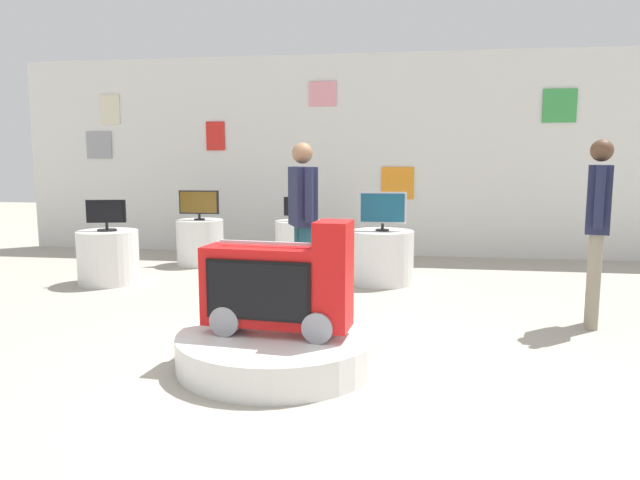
{
  "coord_description": "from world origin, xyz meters",
  "views": [
    {
      "loc": [
        0.66,
        -4.13,
        1.56
      ],
      "look_at": [
        -0.1,
        0.86,
        0.86
      ],
      "focal_mm": 32.81,
      "sensor_mm": 36.0,
      "label": 1
    }
  ],
  "objects_px": {
    "shopper_browsing_near_truck": "(303,217)",
    "display_pedestal_right_rear": "(382,257)",
    "tv_on_left_rear": "(106,214)",
    "display_pedestal_far_right": "(299,244)",
    "display_pedestal_left_rear": "(108,257)",
    "display_pedestal_center_rear": "(200,242)",
    "tv_on_far_right": "(299,208)",
    "main_display_pedestal": "(277,349)",
    "tv_on_right_rear": "(383,209)",
    "novelty_firetruck_tv": "(279,288)",
    "tv_on_center_rear": "(199,203)",
    "shopper_browsing_rear": "(597,218)"
  },
  "relations": [
    {
      "from": "shopper_browsing_near_truck",
      "to": "display_pedestal_right_rear",
      "type": "bearing_deg",
      "value": 69.01
    },
    {
      "from": "tv_on_left_rear",
      "to": "display_pedestal_far_right",
      "type": "xyz_separation_m",
      "value": [
        2.16,
        1.51,
        -0.54
      ]
    },
    {
      "from": "display_pedestal_left_rear",
      "to": "tv_on_left_rear",
      "type": "relative_size",
      "value": 1.58
    },
    {
      "from": "display_pedestal_center_rear",
      "to": "tv_on_far_right",
      "type": "xyz_separation_m",
      "value": [
        1.48,
        0.07,
        0.52
      ]
    },
    {
      "from": "display_pedestal_right_rear",
      "to": "shopper_browsing_near_truck",
      "type": "bearing_deg",
      "value": -110.99
    },
    {
      "from": "main_display_pedestal",
      "to": "display_pedestal_right_rear",
      "type": "bearing_deg",
      "value": 78.25
    },
    {
      "from": "tv_on_left_rear",
      "to": "tv_on_far_right",
      "type": "height_order",
      "value": "tv_on_left_rear"
    },
    {
      "from": "display_pedestal_left_rear",
      "to": "tv_on_right_rear",
      "type": "xyz_separation_m",
      "value": [
        3.41,
        0.52,
        0.61
      ]
    },
    {
      "from": "tv_on_left_rear",
      "to": "display_pedestal_center_rear",
      "type": "relative_size",
      "value": 0.69
    },
    {
      "from": "tv_on_right_rear",
      "to": "shopper_browsing_near_truck",
      "type": "distance_m",
      "value": 1.92
    },
    {
      "from": "main_display_pedestal",
      "to": "display_pedestal_far_right",
      "type": "xyz_separation_m",
      "value": [
        -0.61,
        4.09,
        0.21
      ]
    },
    {
      "from": "novelty_firetruck_tv",
      "to": "display_pedestal_far_right",
      "type": "relative_size",
      "value": 1.66
    },
    {
      "from": "novelty_firetruck_tv",
      "to": "tv_on_far_right",
      "type": "relative_size",
      "value": 2.64
    },
    {
      "from": "main_display_pedestal",
      "to": "tv_on_center_rear",
      "type": "xyz_separation_m",
      "value": [
        -2.08,
        4.02,
        0.79
      ]
    },
    {
      "from": "display_pedestal_right_rear",
      "to": "display_pedestal_far_right",
      "type": "relative_size",
      "value": 1.15
    },
    {
      "from": "display_pedestal_center_rear",
      "to": "shopper_browsing_near_truck",
      "type": "bearing_deg",
      "value": -52.94
    },
    {
      "from": "tv_on_center_rear",
      "to": "tv_on_right_rear",
      "type": "bearing_deg",
      "value": -18.54
    },
    {
      "from": "display_pedestal_left_rear",
      "to": "display_pedestal_right_rear",
      "type": "relative_size",
      "value": 0.95
    },
    {
      "from": "display_pedestal_center_rear",
      "to": "shopper_browsing_rear",
      "type": "relative_size",
      "value": 0.4
    },
    {
      "from": "main_display_pedestal",
      "to": "shopper_browsing_rear",
      "type": "bearing_deg",
      "value": 28.43
    },
    {
      "from": "display_pedestal_right_rear",
      "to": "display_pedestal_center_rear",
      "type": "bearing_deg",
      "value": 161.46
    },
    {
      "from": "display_pedestal_right_rear",
      "to": "tv_on_far_right",
      "type": "xyz_separation_m",
      "value": [
        -1.25,
        0.98,
        0.52
      ]
    },
    {
      "from": "display_pedestal_right_rear",
      "to": "shopper_browsing_near_truck",
      "type": "height_order",
      "value": "shopper_browsing_near_truck"
    },
    {
      "from": "tv_on_left_rear",
      "to": "display_pedestal_center_rear",
      "type": "height_order",
      "value": "tv_on_left_rear"
    },
    {
      "from": "display_pedestal_left_rear",
      "to": "display_pedestal_center_rear",
      "type": "height_order",
      "value": "same"
    },
    {
      "from": "tv_on_left_rear",
      "to": "display_pedestal_right_rear",
      "type": "height_order",
      "value": "tv_on_left_rear"
    },
    {
      "from": "tv_on_right_rear",
      "to": "display_pedestal_far_right",
      "type": "height_order",
      "value": "tv_on_right_rear"
    },
    {
      "from": "display_pedestal_left_rear",
      "to": "tv_on_left_rear",
      "type": "bearing_deg",
      "value": -103.66
    },
    {
      "from": "main_display_pedestal",
      "to": "tv_on_center_rear",
      "type": "relative_size",
      "value": 2.56
    },
    {
      "from": "main_display_pedestal",
      "to": "tv_on_center_rear",
      "type": "height_order",
      "value": "tv_on_center_rear"
    },
    {
      "from": "display_pedestal_right_rear",
      "to": "tv_on_right_rear",
      "type": "relative_size",
      "value": 1.34
    },
    {
      "from": "tv_on_right_rear",
      "to": "tv_on_far_right",
      "type": "bearing_deg",
      "value": 141.78
    },
    {
      "from": "display_pedestal_far_right",
      "to": "tv_on_far_right",
      "type": "distance_m",
      "value": 0.52
    },
    {
      "from": "main_display_pedestal",
      "to": "display_pedestal_far_right",
      "type": "bearing_deg",
      "value": 98.43
    },
    {
      "from": "display_pedestal_center_rear",
      "to": "main_display_pedestal",
      "type": "bearing_deg",
      "value": -62.61
    },
    {
      "from": "tv_on_right_rear",
      "to": "shopper_browsing_rear",
      "type": "relative_size",
      "value": 0.34
    },
    {
      "from": "display_pedestal_left_rear",
      "to": "tv_on_center_rear",
      "type": "bearing_deg",
      "value": 64.63
    },
    {
      "from": "display_pedestal_left_rear",
      "to": "shopper_browsing_rear",
      "type": "height_order",
      "value": "shopper_browsing_rear"
    },
    {
      "from": "display_pedestal_right_rear",
      "to": "shopper_browsing_rear",
      "type": "bearing_deg",
      "value": -39.23
    },
    {
      "from": "display_pedestal_right_rear",
      "to": "tv_on_right_rear",
      "type": "xyz_separation_m",
      "value": [
        -0.0,
        -0.0,
        0.61
      ]
    },
    {
      "from": "main_display_pedestal",
      "to": "tv_on_right_rear",
      "type": "distance_m",
      "value": 3.27
    },
    {
      "from": "tv_on_left_rear",
      "to": "novelty_firetruck_tv",
      "type": "bearing_deg",
      "value": -42.89
    },
    {
      "from": "novelty_firetruck_tv",
      "to": "main_display_pedestal",
      "type": "bearing_deg",
      "value": 157.62
    },
    {
      "from": "shopper_browsing_rear",
      "to": "shopper_browsing_near_truck",
      "type": "bearing_deg",
      "value": -177.22
    },
    {
      "from": "display_pedestal_left_rear",
      "to": "tv_on_left_rear",
      "type": "xyz_separation_m",
      "value": [
        -0.0,
        -0.0,
        0.54
      ]
    },
    {
      "from": "display_pedestal_right_rear",
      "to": "novelty_firetruck_tv",
      "type": "bearing_deg",
      "value": -101.34
    },
    {
      "from": "main_display_pedestal",
      "to": "novelty_firetruck_tv",
      "type": "bearing_deg",
      "value": -22.38
    },
    {
      "from": "novelty_firetruck_tv",
      "to": "display_pedestal_far_right",
      "type": "bearing_deg",
      "value": 98.7
    },
    {
      "from": "display_pedestal_center_rear",
      "to": "shopper_browsing_near_truck",
      "type": "distance_m",
      "value": 3.46
    },
    {
      "from": "display_pedestal_left_rear",
      "to": "tv_on_right_rear",
      "type": "relative_size",
      "value": 1.26
    }
  ]
}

